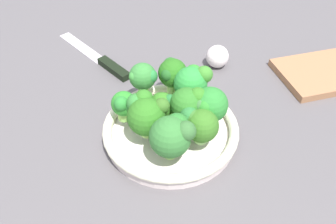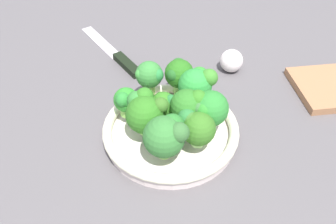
% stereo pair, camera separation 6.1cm
% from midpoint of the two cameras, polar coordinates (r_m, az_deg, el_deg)
% --- Properties ---
extents(ground_plane, '(1.30, 1.30, 0.03)m').
position_cam_midpoint_polar(ground_plane, '(0.69, -2.63, -2.68)').
color(ground_plane, '#575255').
extents(bowl, '(0.24, 0.24, 0.03)m').
position_cam_midpoint_polar(bowl, '(0.64, -2.72, -3.13)').
color(bowl, silver).
rests_on(bowl, ground_plane).
extents(broccoli_floret_0, '(0.07, 0.07, 0.08)m').
position_cam_midpoint_polar(broccoli_floret_0, '(0.55, -2.39, -3.84)').
color(broccoli_floret_0, '#81BF50').
rests_on(broccoli_floret_0, bowl).
extents(broccoli_floret_1, '(0.05, 0.05, 0.06)m').
position_cam_midpoint_polar(broccoli_floret_1, '(0.62, -3.59, 1.02)').
color(broccoli_floret_1, '#7EB54E').
rests_on(broccoli_floret_1, bowl).
extents(broccoli_floret_2, '(0.06, 0.06, 0.08)m').
position_cam_midpoint_polar(broccoli_floret_2, '(0.60, 0.45, 1.10)').
color(broccoli_floret_2, '#86C355').
rests_on(broccoli_floret_2, bowl).
extents(broccoli_floret_3, '(0.06, 0.06, 0.07)m').
position_cam_midpoint_polar(broccoli_floret_3, '(0.61, 3.65, 0.91)').
color(broccoli_floret_3, '#A0CB6A').
rests_on(broccoli_floret_3, bowl).
extents(broccoli_floret_4, '(0.04, 0.05, 0.06)m').
position_cam_midpoint_polar(broccoli_floret_4, '(0.63, -9.83, 1.03)').
color(broccoli_floret_4, '#80C051').
rests_on(broccoli_floret_4, bowl).
extents(broccoli_floret_5, '(0.05, 0.05, 0.07)m').
position_cam_midpoint_polar(broccoli_floret_5, '(0.67, -6.61, 5.44)').
color(broccoli_floret_5, '#91C65B').
rests_on(broccoli_floret_5, bowl).
extents(broccoli_floret_6, '(0.06, 0.06, 0.06)m').
position_cam_midpoint_polar(broccoli_floret_6, '(0.58, 2.01, -2.08)').
color(broccoli_floret_6, '#97CE74').
rests_on(broccoli_floret_6, bowl).
extents(broccoli_floret_7, '(0.07, 0.07, 0.08)m').
position_cam_midpoint_polar(broccoli_floret_7, '(0.65, 1.20, 4.74)').
color(broccoli_floret_7, '#97D763').
rests_on(broccoli_floret_7, bowl).
extents(broccoli_floret_8, '(0.07, 0.07, 0.07)m').
position_cam_midpoint_polar(broccoli_floret_8, '(0.59, -6.49, -0.41)').
color(broccoli_floret_8, '#8FC25A').
rests_on(broccoli_floret_8, bowl).
extents(broccoli_floret_9, '(0.06, 0.06, 0.07)m').
position_cam_midpoint_polar(broccoli_floret_9, '(0.67, -1.88, 6.16)').
color(broccoli_floret_9, '#83C158').
rests_on(broccoli_floret_9, bowl).
extents(knife, '(0.17, 0.24, 0.01)m').
position_cam_midpoint_polar(knife, '(0.86, -12.58, 7.99)').
color(knife, silver).
rests_on(knife, ground_plane).
extents(cutting_board, '(0.23, 0.16, 0.02)m').
position_cam_midpoint_polar(cutting_board, '(0.86, 22.20, 5.81)').
color(cutting_board, '#A06C48').
rests_on(cutting_board, ground_plane).
extents(garlic_bulb, '(0.05, 0.05, 0.05)m').
position_cam_midpoint_polar(garlic_bulb, '(0.82, 5.76, 8.73)').
color(garlic_bulb, silver).
rests_on(garlic_bulb, ground_plane).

